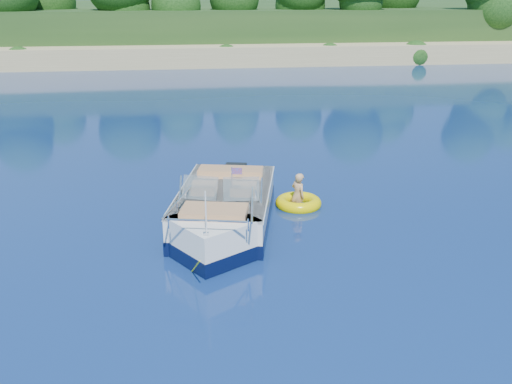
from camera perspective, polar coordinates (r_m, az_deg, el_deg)
ground at (r=11.14m, az=9.82°, el=-10.59°), size 160.00×160.00×0.00m
shoreline at (r=73.14m, az=-5.41°, el=15.88°), size 170.00×59.00×6.00m
motorboat at (r=13.89m, az=-3.29°, el=-2.21°), size 3.05×6.10×2.06m
tow_tube at (r=15.52m, az=4.26°, el=-1.09°), size 1.60×1.60×0.33m
boy at (r=15.51m, az=4.10°, el=-1.45°), size 0.63×0.77×1.38m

